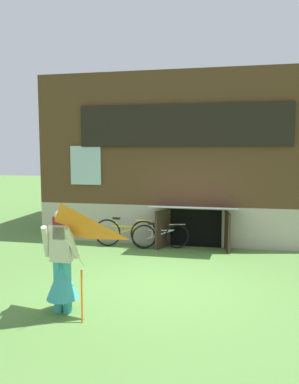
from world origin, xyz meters
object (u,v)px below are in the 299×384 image
object	(u,v)px
kite	(62,236)
bicycle_silver	(160,236)
person	(62,270)
bicycle_yellow	(125,233)

from	to	relation	value
kite	bicycle_silver	distance (m)	5.00
person	bicycle_silver	size ratio (longest dim) A/B	1.11
person	bicycle_silver	distance (m)	4.36
person	kite	distance (m)	0.95
person	kite	size ratio (longest dim) A/B	0.96
person	bicycle_yellow	xyz separation A→B (m)	(-0.10, 4.23, -0.32)
person	kite	world-z (taller)	kite
bicycle_silver	bicycle_yellow	distance (m)	0.96
bicycle_silver	kite	bearing A→B (deg)	-111.63
person	bicycle_yellow	distance (m)	4.25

